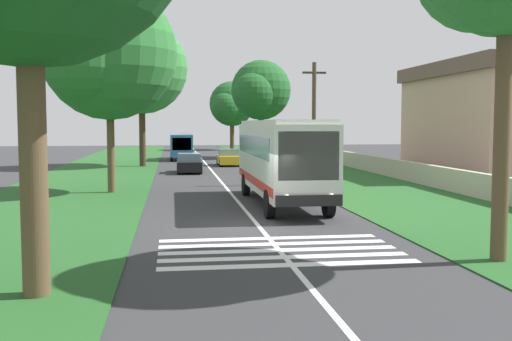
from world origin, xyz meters
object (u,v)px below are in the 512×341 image
object	(u,v)px
roadside_tree_right_0	(231,105)
roadside_tree_right_1	(259,92)
trailing_car_1	(228,158)
trailing_minibus_0	(181,144)
roadside_tree_left_0	(106,55)
coach_bus	(281,156)
trailing_car_0	(189,164)
utility_pole	(314,121)
roadside_building	(479,118)
roadside_tree_left_1	(140,71)

from	to	relation	value
roadside_tree_right_0	roadside_tree_right_1	size ratio (longest dim) A/B	0.91
roadside_tree_right_0	trailing_car_1	bearing A→B (deg)	174.07
trailing_minibus_0	roadside_tree_left_0	xyz separation A→B (m)	(-27.92, 4.17, 5.50)
trailing_car_1	coach_bus	bearing A→B (deg)	-179.96
roadside_tree_right_0	trailing_car_0	bearing A→B (deg)	169.94
utility_pole	roadside_building	size ratio (longest dim) A/B	0.49
roadside_tree_left_1	roadside_tree_right_1	size ratio (longest dim) A/B	1.17
coach_bus	roadside_tree_left_1	size ratio (longest dim) A/B	0.94
coach_bus	trailing_car_1	distance (m)	25.25
roadside_building	utility_pole	bearing A→B (deg)	112.66
coach_bus	trailing_car_0	distance (m)	18.36
trailing_minibus_0	utility_pole	xyz separation A→B (m)	(-25.03, -7.38, 2.19)
roadside_tree_right_1	roadside_tree_left_1	bearing A→B (deg)	134.71
trailing_car_0	roadside_tree_right_1	distance (m)	21.22
coach_bus	trailing_minibus_0	xyz separation A→B (m)	(33.43, 3.89, -0.60)
trailing_car_0	roadside_tree_left_0	xyz separation A→B (m)	(-12.44, 4.50, 6.38)
utility_pole	roadside_tree_right_0	bearing A→B (deg)	0.37
trailing_car_0	utility_pole	world-z (taller)	utility_pole
roadside_tree_right_1	roadside_tree_left_0	bearing A→B (deg)	158.32
trailing_car_0	roadside_tree_right_0	distance (m)	39.01
trailing_car_1	roadside_tree_left_1	size ratio (longest dim) A/B	0.36
trailing_car_1	utility_pole	bearing A→B (deg)	-168.21
roadside_tree_left_0	roadside_tree_left_1	xyz separation A→B (m)	(19.54, -0.67, 0.90)
roadside_tree_right_0	roadside_tree_right_1	distance (m)	19.40
trailing_car_1	roadside_tree_right_1	xyz separation A→B (m)	(11.43, -4.33, 6.25)
roadside_tree_left_0	roadside_tree_right_1	bearing A→B (deg)	-21.68
coach_bus	roadside_tree_left_1	world-z (taller)	roadside_tree_left_1
roadside_tree_right_0	roadside_building	bearing A→B (deg)	-162.04
coach_bus	roadside_tree_right_0	xyz separation A→B (m)	(55.99, -3.18, 3.96)
trailing_car_0	roadside_tree_left_1	bearing A→B (deg)	28.29
trailing_minibus_0	roadside_tree_right_0	size ratio (longest dim) A/B	0.64
roadside_tree_left_0	roadside_tree_right_0	size ratio (longest dim) A/B	1.14
roadside_building	trailing_car_1	bearing A→B (deg)	56.24
trailing_minibus_0	roadside_tree_left_1	world-z (taller)	roadside_tree_left_1
trailing_minibus_0	utility_pole	world-z (taller)	utility_pole
coach_bus	roadside_building	size ratio (longest dim) A/B	0.77
roadside_tree_left_0	trailing_car_1	bearing A→B (deg)	-22.22
roadside_tree_left_1	roadside_tree_left_0	bearing A→B (deg)	178.03
roadside_tree_right_1	utility_pole	size ratio (longest dim) A/B	1.43
trailing_car_0	trailing_minibus_0	size ratio (longest dim) A/B	0.72
trailing_minibus_0	roadside_tree_right_0	xyz separation A→B (m)	(22.55, -7.07, 4.56)
trailing_car_1	roadside_building	xyz separation A→B (m)	(-11.24, -16.82, 3.34)
trailing_car_0	trailing_car_1	bearing A→B (deg)	-26.08
trailing_car_0	roadside_building	distance (m)	21.02
coach_bus	roadside_tree_right_0	bearing A→B (deg)	-3.25
roadside_tree_left_0	utility_pole	bearing A→B (deg)	-75.95
trailing_car_0	trailing_minibus_0	world-z (taller)	trailing_minibus_0
trailing_car_0	roadside_tree_right_0	bearing A→B (deg)	-10.06
trailing_car_0	roadside_tree_right_0	xyz separation A→B (m)	(38.03, -6.75, 5.44)
coach_bus	trailing_minibus_0	world-z (taller)	coach_bus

